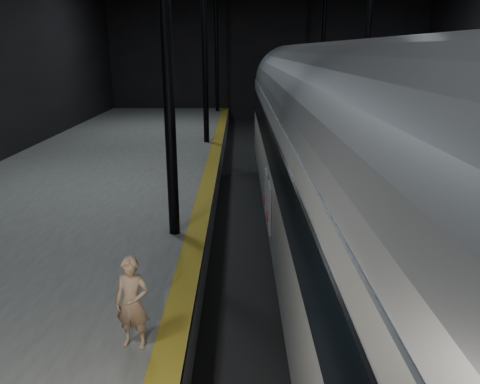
{
  "coord_description": "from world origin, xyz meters",
  "views": [
    {
      "loc": [
        -2.18,
        -14.9,
        5.41
      ],
      "look_at": [
        -2.17,
        -3.78,
        2.0
      ],
      "focal_mm": 35.0,
      "sensor_mm": 36.0,
      "label": 1
    }
  ],
  "objects": [
    {
      "name": "train",
      "position": [
        -0.0,
        -3.94,
        3.04
      ],
      "size": [
        3.05,
        20.4,
        5.45
      ],
      "color": "#A2A5AA",
      "rests_on": "ground"
    },
    {
      "name": "track",
      "position": [
        0.0,
        0.0,
        0.07
      ],
      "size": [
        2.4,
        43.0,
        0.24
      ],
      "color": "#3F3328",
      "rests_on": "ground"
    },
    {
      "name": "platform_left",
      "position": [
        -7.5,
        0.0,
        0.5
      ],
      "size": [
        9.0,
        43.8,
        1.0
      ],
      "primitive_type": "cube",
      "color": "#51514E",
      "rests_on": "ground"
    },
    {
      "name": "tactile_strip",
      "position": [
        -3.25,
        0.0,
        1.0
      ],
      "size": [
        0.5,
        43.8,
        0.01
      ],
      "primitive_type": "cube",
      "color": "brown",
      "rests_on": "platform_left"
    },
    {
      "name": "ground",
      "position": [
        0.0,
        0.0,
        0.0
      ],
      "size": [
        44.0,
        44.0,
        0.0
      ],
      "primitive_type": "plane",
      "color": "black",
      "rests_on": "ground"
    },
    {
      "name": "woman",
      "position": [
        -3.8,
        -8.64,
        1.74
      ],
      "size": [
        0.6,
        0.45,
        1.48
      ],
      "primitive_type": "imported",
      "rotation": [
        0.0,
        0.0,
        -0.19
      ],
      "color": "tan",
      "rests_on": "platform_left"
    }
  ]
}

